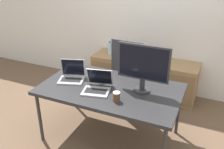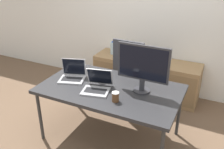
{
  "view_description": "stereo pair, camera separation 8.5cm",
  "coord_description": "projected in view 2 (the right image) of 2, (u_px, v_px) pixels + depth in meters",
  "views": [
    {
      "loc": [
        1.05,
        -2.33,
        2.11
      ],
      "look_at": [
        0.0,
        0.05,
        0.86
      ],
      "focal_mm": 40.0,
      "sensor_mm": 36.0,
      "label": 1
    },
    {
      "loc": [
        1.13,
        -2.29,
        2.11
      ],
      "look_at": [
        0.0,
        0.05,
        0.86
      ],
      "focal_mm": 40.0,
      "sensor_mm": 36.0,
      "label": 2
    }
  ],
  "objects": [
    {
      "name": "office_chair",
      "position": [
        133.0,
        81.0,
        3.7
      ],
      "size": [
        0.56,
        0.57,
        1.09
      ],
      "color": "#232326",
      "rests_on": "ground_plane"
    },
    {
      "name": "cabinet_left",
      "position": [
        112.0,
        70.0,
        4.31
      ],
      "size": [
        0.5,
        0.47,
        0.61
      ],
      "color": "#99754C",
      "rests_on": "ground_plane"
    },
    {
      "name": "coffee_cup_white",
      "position": [
        100.0,
        77.0,
        3.02
      ],
      "size": [
        0.08,
        0.08,
        0.11
      ],
      "color": "white",
      "rests_on": "desk"
    },
    {
      "name": "wall_back",
      "position": [
        153.0,
        12.0,
        3.88
      ],
      "size": [
        10.0,
        0.05,
        2.6
      ],
      "color": "white",
      "rests_on": "ground_plane"
    },
    {
      "name": "monitor",
      "position": [
        143.0,
        67.0,
        2.7
      ],
      "size": [
        0.58,
        0.19,
        0.55
      ],
      "color": "#2D2D33",
      "rests_on": "desk"
    },
    {
      "name": "cabinet_right",
      "position": [
        183.0,
        85.0,
        3.84
      ],
      "size": [
        0.5,
        0.47,
        0.61
      ],
      "color": "#99754C",
      "rests_on": "ground_plane"
    },
    {
      "name": "laptop_left",
      "position": [
        73.0,
        75.0,
        3.09
      ],
      "size": [
        0.36,
        0.33,
        0.25
      ],
      "color": "#ADADB2",
      "rests_on": "desk"
    },
    {
      "name": "desk",
      "position": [
        110.0,
        91.0,
        2.93
      ],
      "size": [
        1.63,
        0.93,
        0.71
      ],
      "color": "#28282B",
      "rests_on": "ground_plane"
    },
    {
      "name": "water_bottle",
      "position": [
        113.0,
        48.0,
        4.14
      ],
      "size": [
        0.07,
        0.07,
        0.22
      ],
      "color": "silver",
      "rests_on": "cabinet_left"
    },
    {
      "name": "laptop_right",
      "position": [
        97.0,
        86.0,
        2.84
      ],
      "size": [
        0.34,
        0.37,
        0.23
      ],
      "color": "#ADADB2",
      "rests_on": "desk"
    },
    {
      "name": "coffee_cup_brown",
      "position": [
        115.0,
        97.0,
        2.61
      ],
      "size": [
        0.08,
        0.08,
        0.11
      ],
      "color": "brown",
      "rests_on": "desk"
    },
    {
      "name": "ground_plane",
      "position": [
        110.0,
        136.0,
        3.22
      ],
      "size": [
        14.0,
        14.0,
        0.0
      ],
      "primitive_type": "plane",
      "color": "brown"
    }
  ]
}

